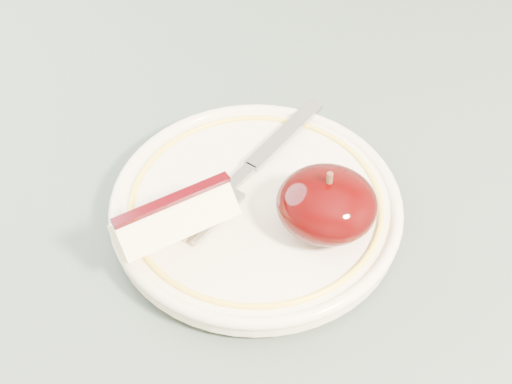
# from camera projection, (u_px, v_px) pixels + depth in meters

# --- Properties ---
(table) EXTENTS (0.90, 0.90, 0.75)m
(table) POSITION_uv_depth(u_px,v_px,m) (233.00, 336.00, 0.54)
(table) COLOR brown
(table) RESTS_ON ground
(plate) EXTENTS (0.20, 0.20, 0.02)m
(plate) POSITION_uv_depth(u_px,v_px,m) (256.00, 206.00, 0.49)
(plate) COLOR #F1E5CA
(plate) RESTS_ON table
(apple_half) EXTENTS (0.07, 0.06, 0.05)m
(apple_half) POSITION_uv_depth(u_px,v_px,m) (327.00, 204.00, 0.46)
(apple_half) COLOR black
(apple_half) RESTS_ON plate
(apple_wedge) EXTENTS (0.08, 0.08, 0.04)m
(apple_wedge) POSITION_uv_depth(u_px,v_px,m) (175.00, 219.00, 0.46)
(apple_wedge) COLOR beige
(apple_wedge) RESTS_ON plate
(fork) EXTENTS (0.09, 0.15, 0.00)m
(fork) POSITION_uv_depth(u_px,v_px,m) (250.00, 168.00, 0.51)
(fork) COLOR #909398
(fork) RESTS_ON plate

